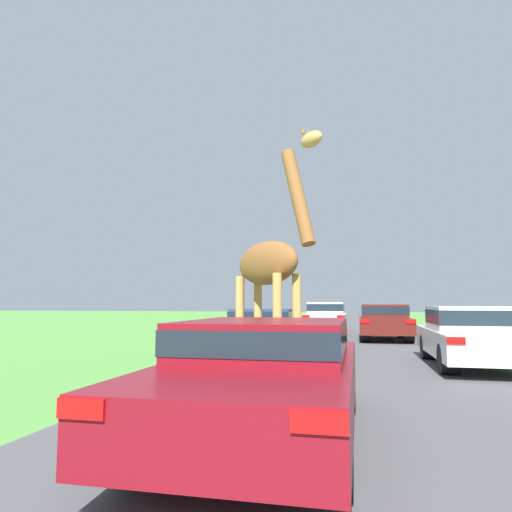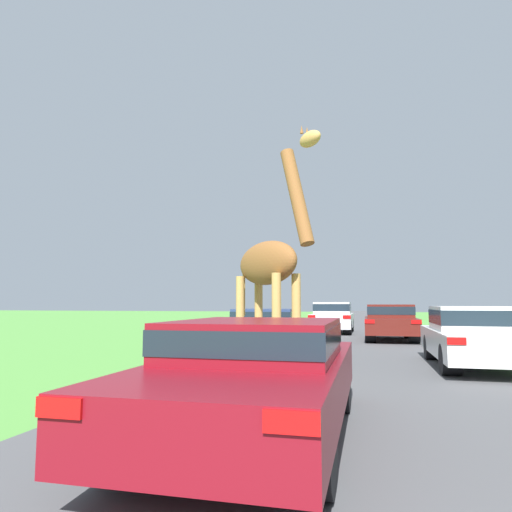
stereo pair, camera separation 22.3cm
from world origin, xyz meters
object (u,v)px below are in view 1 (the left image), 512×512
giraffe_near_road (271,266)px  car_verge_right (264,329)px  car_far_ahead (384,321)px  car_queue_right (326,317)px  car_lead_maroon (267,372)px  car_queue_left (471,334)px

giraffe_near_road → car_verge_right: (-0.90, 3.69, -1.52)m
car_far_ahead → car_queue_right: bearing=122.0°
giraffe_near_road → car_far_ahead: giraffe_near_road is taller
car_queue_right → car_far_ahead: bearing=-58.0°
car_lead_maroon → car_far_ahead: car_far_ahead is taller
car_verge_right → car_far_ahead: bearing=58.3°
giraffe_near_road → car_far_ahead: bearing=-152.1°
car_lead_maroon → car_queue_left: car_queue_left is taller
car_lead_maroon → car_far_ahead: (2.01, 13.95, 0.06)m
giraffe_near_road → car_lead_maroon: size_ratio=1.04×
car_lead_maroon → car_queue_right: bearing=91.8°
car_queue_right → car_far_ahead: size_ratio=1.05×
giraffe_near_road → car_queue_left: size_ratio=1.07×
car_far_ahead → car_verge_right: (-3.68, -5.97, -0.06)m
car_lead_maroon → car_verge_right: size_ratio=1.18×
car_lead_maroon → car_queue_left: size_ratio=1.03×
car_lead_maroon → car_queue_left: 7.33m
giraffe_near_road → car_lead_maroon: (0.77, -4.29, -1.52)m
giraffe_near_road → car_verge_right: bearing=-122.3°
giraffe_near_road → car_queue_left: bearing=160.5°
car_queue_left → car_verge_right: (-5.19, 1.55, -0.04)m
car_lead_maroon → car_queue_right: 18.07m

